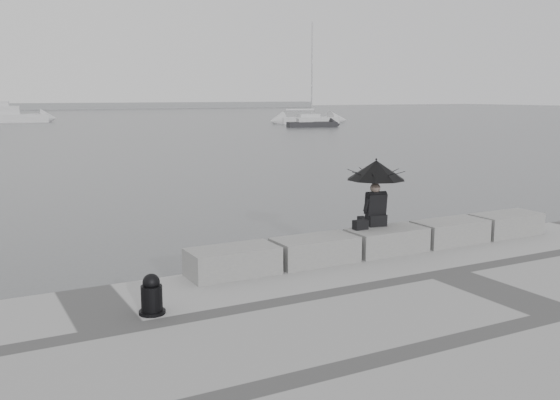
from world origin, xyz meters
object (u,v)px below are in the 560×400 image
mooring_bollard (152,297)px  small_motorboat (312,124)px  motor_cruiser (8,116)px  sailboat_right (308,119)px  seated_person (376,177)px

mooring_bollard → small_motorboat: bearing=56.8°
motor_cruiser → mooring_bollard: bearing=-85.7°
sailboat_right → small_motorboat: size_ratio=2.19×
seated_person → motor_cruiser: bearing=101.3°
seated_person → small_motorboat: 59.18m
seated_person → small_motorboat: size_ratio=0.24×
seated_person → sailboat_right: bearing=71.6°
mooring_bollard → motor_cruiser: size_ratio=0.06×
seated_person → motor_cruiser: size_ratio=0.13×
small_motorboat → mooring_bollard: bearing=-108.4°
sailboat_right → motor_cruiser: size_ratio=1.23×
mooring_bollard → small_motorboat: 63.27m
sailboat_right → seated_person: bearing=-112.8°
seated_person → sailboat_right: (33.99, 59.86, -1.49)m
motor_cruiser → small_motorboat: bearing=-36.8°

